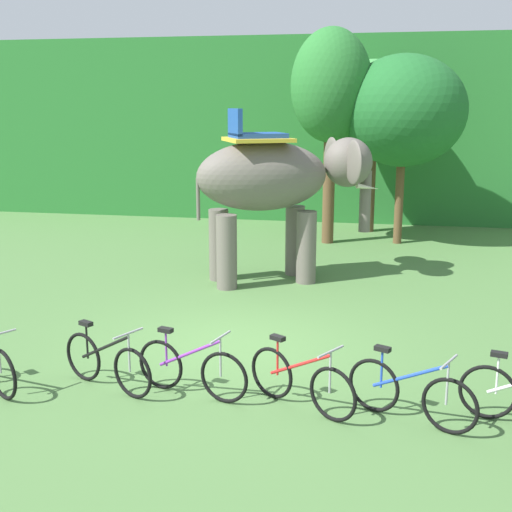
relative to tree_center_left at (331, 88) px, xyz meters
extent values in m
plane|color=#4C753D|center=(-0.76, -8.60, -4.31)|extent=(80.00, 80.00, 0.00)
cube|color=#28702D|center=(-0.76, 6.33, -1.28)|extent=(36.00, 6.00, 6.05)
cylinder|color=brown|center=(0.00, 0.00, -2.81)|extent=(0.33, 0.33, 2.98)
ellipsoid|color=#28702D|center=(0.00, 0.00, 0.06)|extent=(2.21, 2.21, 3.08)
cylinder|color=brown|center=(1.09, 1.98, -2.94)|extent=(0.35, 0.35, 2.74)
ellipsoid|color=#3D8E42|center=(1.09, 1.98, -0.41)|extent=(2.31, 2.31, 2.57)
cylinder|color=brown|center=(1.96, 0.31, -3.14)|extent=(0.24, 0.24, 2.33)
ellipsoid|color=#1E6028|center=(1.96, 0.31, -0.61)|extent=(3.42, 3.42, 3.04)
ellipsoid|color=#665E56|center=(-1.08, -4.48, -1.96)|extent=(3.22, 2.55, 1.50)
cylinder|color=#665E56|center=(-0.45, -3.73, -3.51)|extent=(0.44, 0.44, 1.60)
cylinder|color=#665E56|center=(-0.11, -4.42, -3.51)|extent=(0.44, 0.44, 1.60)
cylinder|color=#665E56|center=(-2.06, -4.53, -3.51)|extent=(0.44, 0.44, 1.60)
cylinder|color=#665E56|center=(-1.72, -5.22, -3.51)|extent=(0.44, 0.44, 1.60)
ellipsoid|color=#665E56|center=(0.71, -3.58, -1.71)|extent=(1.43, 1.39, 1.10)
ellipsoid|color=#665E56|center=(0.29, -3.09, -1.66)|extent=(0.52, 0.82, 0.96)
ellipsoid|color=#665E56|center=(0.85, -4.20, -1.66)|extent=(0.52, 0.82, 0.96)
cylinder|color=#665E56|center=(1.11, -3.38, -2.61)|extent=(0.26, 0.26, 1.40)
cone|color=beige|center=(0.96, -3.21, -2.26)|extent=(0.56, 0.36, 0.21)
cone|color=beige|center=(1.16, -3.60, -2.26)|extent=(0.56, 0.36, 0.21)
cube|color=gold|center=(-1.17, -4.52, -1.18)|extent=(1.76, 1.77, 0.08)
cube|color=#1E4799|center=(-1.17, -4.52, -1.09)|extent=(1.39, 1.30, 0.10)
cube|color=#1E4799|center=(-1.62, -4.74, -0.81)|extent=(0.49, 0.85, 0.56)
cylinder|color=#665E56|center=(-2.35, -5.11, -2.41)|extent=(0.08, 0.08, 0.90)
torus|color=black|center=(-3.39, -11.10, -3.95)|extent=(0.63, 0.41, 0.71)
torus|color=black|center=(-2.61, -10.32, -3.95)|extent=(0.66, 0.35, 0.71)
torus|color=black|center=(-1.70, -10.74, -3.95)|extent=(0.66, 0.35, 0.71)
cylinder|color=black|center=(-2.18, -10.52, -3.70)|extent=(0.90, 0.45, 0.54)
cylinder|color=black|center=(-2.52, -10.36, -3.69)|extent=(0.03, 0.03, 0.52)
cube|color=black|center=(-2.52, -10.36, -3.43)|extent=(0.22, 0.18, 0.06)
cylinder|color=#9E9EA3|center=(-1.75, -10.72, -3.67)|extent=(0.03, 0.03, 0.55)
cylinder|color=#9E9EA3|center=(-1.75, -10.72, -3.40)|extent=(0.25, 0.48, 0.03)
torus|color=black|center=(-1.43, -10.38, -3.95)|extent=(0.70, 0.24, 0.71)
torus|color=black|center=(-0.46, -10.65, -3.95)|extent=(0.70, 0.24, 0.71)
cylinder|color=purple|center=(-0.97, -10.51, -3.70)|extent=(0.95, 0.30, 0.54)
cylinder|color=purple|center=(-1.33, -10.41, -3.69)|extent=(0.03, 0.03, 0.52)
cube|color=black|center=(-1.33, -10.41, -3.43)|extent=(0.22, 0.15, 0.06)
cylinder|color=#9E9EA3|center=(-0.51, -10.64, -3.67)|extent=(0.03, 0.03, 0.55)
cylinder|color=#9E9EA3|center=(-0.51, -10.64, -3.40)|extent=(0.17, 0.51, 0.03)
torus|color=black|center=(0.13, -10.38, -3.95)|extent=(0.63, 0.41, 0.71)
torus|color=black|center=(0.98, -10.89, -3.95)|extent=(0.63, 0.41, 0.71)
cylinder|color=red|center=(0.53, -10.62, -3.70)|extent=(0.85, 0.54, 0.54)
cylinder|color=red|center=(0.21, -10.43, -3.69)|extent=(0.03, 0.03, 0.52)
cube|color=black|center=(0.21, -10.43, -3.43)|extent=(0.22, 0.19, 0.06)
cylinder|color=#9E9EA3|center=(0.94, -10.87, -3.67)|extent=(0.03, 0.03, 0.55)
cylinder|color=#9E9EA3|center=(0.94, -10.87, -3.40)|extent=(0.30, 0.46, 0.03)
torus|color=black|center=(1.48, -10.53, -3.95)|extent=(0.66, 0.35, 0.71)
torus|color=black|center=(2.38, -10.96, -3.95)|extent=(0.66, 0.35, 0.71)
cylinder|color=blue|center=(1.91, -10.73, -3.70)|extent=(0.90, 0.46, 0.54)
cylinder|color=blue|center=(1.57, -10.57, -3.69)|extent=(0.03, 0.03, 0.52)
cube|color=black|center=(1.57, -10.57, -3.43)|extent=(0.22, 0.18, 0.06)
cylinder|color=#9E9EA3|center=(2.33, -10.93, -3.67)|extent=(0.03, 0.03, 0.55)
cylinder|color=#9E9EA3|center=(2.33, -10.93, -3.40)|extent=(0.25, 0.48, 0.03)
torus|color=black|center=(2.88, -10.46, -3.95)|extent=(0.70, 0.23, 0.71)
cylinder|color=silver|center=(2.97, -10.49, -3.69)|extent=(0.03, 0.03, 0.52)
cube|color=black|center=(2.97, -10.49, -3.43)|extent=(0.22, 0.15, 0.06)
camera|label=1|loc=(1.47, -18.48, -0.45)|focal=46.09mm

